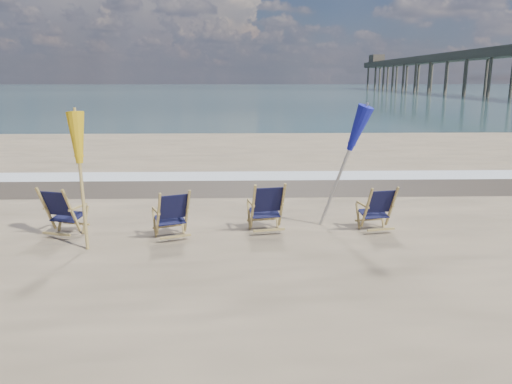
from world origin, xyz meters
TOP-DOWN VIEW (x-y plane):
  - ocean at (0.00, 128.00)m, footprint 400.00×400.00m
  - surf_foam at (0.00, 8.30)m, footprint 200.00×1.40m
  - wet_sand_strip at (0.00, 6.80)m, footprint 200.00×2.60m
  - beach_chair_0 at (-3.27, 2.48)m, footprint 0.79×0.84m
  - beach_chair_1 at (-1.22, 2.45)m, footprint 0.80×0.84m
  - beach_chair_2 at (0.50, 2.74)m, footprint 0.75×0.81m
  - beach_chair_3 at (2.54, 2.73)m, footprint 0.69×0.75m
  - umbrella_yellow at (-2.92, 2.05)m, footprint 0.30×0.30m
  - umbrella_blue at (1.62, 3.03)m, footprint 0.30×0.30m
  - fishing_pier at (38.00, 74.00)m, footprint 4.40×140.00m

SIDE VIEW (x-z plane):
  - ocean at x=0.00m, z-range 0.00..0.00m
  - wet_sand_strip at x=0.00m, z-range 0.00..0.00m
  - surf_foam at x=0.00m, z-range 0.00..0.01m
  - beach_chair_3 at x=2.54m, z-range 0.00..0.90m
  - beach_chair_1 at x=-1.22m, z-range 0.00..0.92m
  - beach_chair_0 at x=-3.27m, z-range 0.00..0.95m
  - beach_chair_2 at x=0.50m, z-range 0.00..0.98m
  - umbrella_yellow at x=-2.92m, z-range 0.61..2.88m
  - umbrella_blue at x=1.62m, z-range 0.68..3.12m
  - fishing_pier at x=38.00m, z-range 0.00..9.30m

